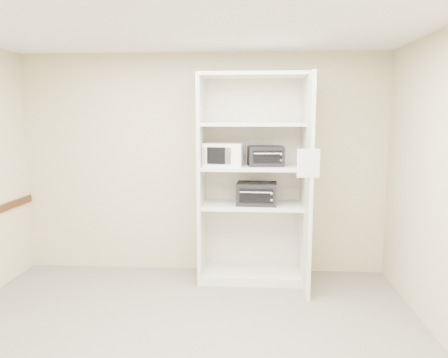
# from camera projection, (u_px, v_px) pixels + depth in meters

# --- Properties ---
(floor) EXTENTS (4.50, 4.00, 0.01)m
(floor) POSITION_uv_depth(u_px,v_px,m) (177.00, 352.00, 3.63)
(floor) COLOR slate
(floor) RESTS_ON ground
(ceiling) EXTENTS (4.50, 4.00, 0.01)m
(ceiling) POSITION_uv_depth(u_px,v_px,m) (171.00, 13.00, 3.24)
(ceiling) COLOR white
(wall_back) EXTENTS (4.50, 0.02, 2.70)m
(wall_back) POSITION_uv_depth(u_px,v_px,m) (202.00, 164.00, 5.41)
(wall_back) COLOR beige
(wall_back) RESTS_ON ground
(wall_front) EXTENTS (4.50, 0.02, 2.70)m
(wall_front) POSITION_uv_depth(u_px,v_px,m) (71.00, 295.00, 1.46)
(wall_front) COLOR beige
(wall_front) RESTS_ON ground
(shelving_unit) EXTENTS (1.24, 0.92, 2.42)m
(shelving_unit) POSITION_uv_depth(u_px,v_px,m) (256.00, 186.00, 5.11)
(shelving_unit) COLOR silver
(shelving_unit) RESTS_ON floor
(microwave) EXTENTS (0.47, 0.38, 0.26)m
(microwave) POSITION_uv_depth(u_px,v_px,m) (224.00, 154.00, 5.06)
(microwave) COLOR white
(microwave) RESTS_ON shelving_unit
(toaster_oven_upper) EXTENTS (0.43, 0.34, 0.23)m
(toaster_oven_upper) POSITION_uv_depth(u_px,v_px,m) (266.00, 156.00, 5.05)
(toaster_oven_upper) COLOR black
(toaster_oven_upper) RESTS_ON shelving_unit
(toaster_oven_lower) EXTENTS (0.48, 0.37, 0.25)m
(toaster_oven_lower) POSITION_uv_depth(u_px,v_px,m) (257.00, 194.00, 5.08)
(toaster_oven_lower) COLOR black
(toaster_oven_lower) RESTS_ON shelving_unit
(paper_sign) EXTENTS (0.23, 0.02, 0.29)m
(paper_sign) POSITION_uv_depth(u_px,v_px,m) (308.00, 163.00, 4.41)
(paper_sign) COLOR white
(paper_sign) RESTS_ON shelving_unit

